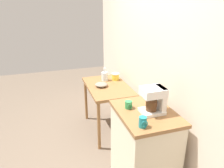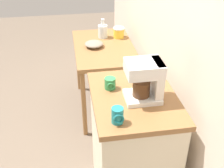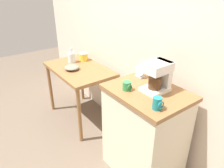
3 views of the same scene
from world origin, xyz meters
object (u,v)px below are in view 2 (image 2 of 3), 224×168
(canister_enamel, at_px, (119,32))
(glass_carafe_vase, at_px, (103,31))
(mug_dark_teal, at_px, (118,116))
(coffee_maker, at_px, (147,79))
(mug_tall_green, at_px, (110,83))
(bowl_stoneware, at_px, (94,44))
(table_clock, at_px, (145,68))

(canister_enamel, bearing_deg, glass_carafe_vase, -101.04)
(glass_carafe_vase, relative_size, mug_dark_teal, 2.13)
(coffee_maker, bearing_deg, mug_tall_green, -127.47)
(canister_enamel, relative_size, mug_tall_green, 1.43)
(coffee_maker, bearing_deg, bowl_stoneware, -170.73)
(canister_enamel, bearing_deg, mug_dark_teal, -10.69)
(coffee_maker, bearing_deg, glass_carafe_vase, -177.00)
(glass_carafe_vase, xyz_separation_m, mug_tall_green, (1.30, -0.13, 0.14))
(mug_dark_teal, height_order, table_clock, table_clock)
(mug_dark_teal, height_order, mug_tall_green, mug_dark_teal)
(canister_enamel, bearing_deg, coffee_maker, -3.62)
(bowl_stoneware, distance_m, canister_enamel, 0.36)
(bowl_stoneware, height_order, canister_enamel, canister_enamel)
(bowl_stoneware, xyz_separation_m, mug_dark_teal, (1.42, -0.02, 0.19))
(glass_carafe_vase, height_order, canister_enamel, glass_carafe_vase)
(canister_enamel, height_order, mug_tall_green, mug_tall_green)
(canister_enamel, distance_m, table_clock, 1.16)
(mug_dark_teal, bearing_deg, coffee_maker, 133.35)
(canister_enamel, distance_m, mug_tall_green, 1.31)
(bowl_stoneware, xyz_separation_m, table_clock, (0.94, 0.27, 0.20))
(glass_carafe_vase, relative_size, coffee_maker, 0.79)
(glass_carafe_vase, xyz_separation_m, coffee_maker, (1.46, 0.08, 0.24))
(mug_dark_teal, relative_size, mug_tall_green, 1.18)
(bowl_stoneware, height_order, table_clock, table_clock)
(mug_dark_teal, bearing_deg, table_clock, 149.50)
(bowl_stoneware, relative_size, canister_enamel, 1.57)
(glass_carafe_vase, distance_m, mug_tall_green, 1.32)
(coffee_maker, bearing_deg, canister_enamel, 176.38)
(canister_enamel, height_order, table_clock, table_clock)
(mug_dark_teal, xyz_separation_m, table_clock, (-0.49, 0.29, 0.01))
(glass_carafe_vase, relative_size, canister_enamel, 1.76)
(bowl_stoneware, distance_m, table_clock, 0.99)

